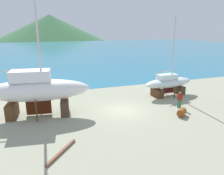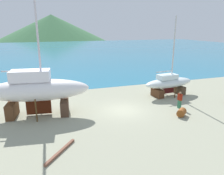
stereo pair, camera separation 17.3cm
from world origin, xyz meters
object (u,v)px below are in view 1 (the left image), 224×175
sailboat_large_starboard (168,83)px  sailboat_mid_port (37,90)px  barrel_rust_far (182,112)px  worker (180,100)px

sailboat_large_starboard → sailboat_mid_port: sailboat_mid_port is taller
sailboat_mid_port → barrel_rust_far: size_ratio=18.61×
sailboat_mid_port → barrel_rust_far: sailboat_mid_port is taller
sailboat_mid_port → worker: size_ratio=9.94×
sailboat_large_starboard → barrel_rust_far: size_ratio=9.97×
sailboat_large_starboard → barrel_rust_far: bearing=-118.4°
sailboat_large_starboard → worker: bearing=-114.6°
sailboat_large_starboard → barrel_rust_far: 6.24m
worker → sailboat_large_starboard: bearing=68.1°
sailboat_mid_port → sailboat_large_starboard: bearing=13.5°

